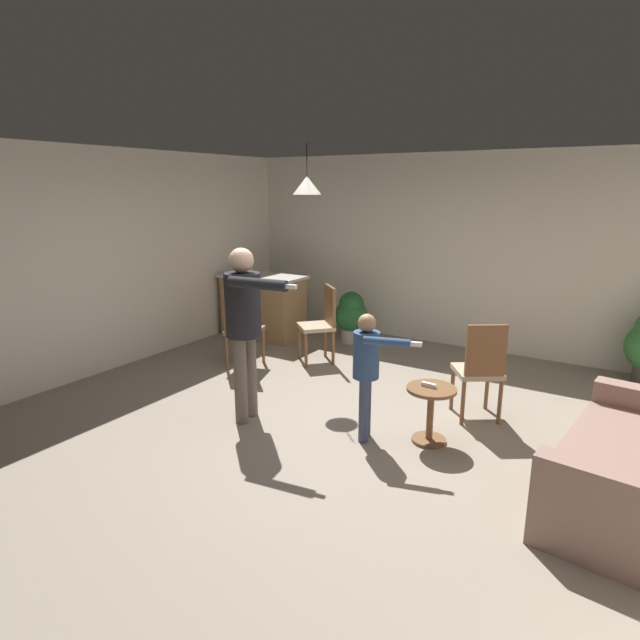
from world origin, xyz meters
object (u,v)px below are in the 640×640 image
kitchen_counter (263,306)px  person_adult (245,316)px  dining_chair_by_counter (242,327)px  dining_chair_centre_back (480,367)px  side_table_by_couch (431,408)px  dining_chair_near_wall (321,321)px  couch_floral (640,465)px  potted_plant_by_wall (351,315)px  spare_remote_on_table (429,385)px  person_child (367,363)px

kitchen_counter → person_adult: person_adult is taller
kitchen_counter → dining_chair_by_counter: (0.69, -1.29, 0.07)m
kitchen_counter → dining_chair_by_counter: 1.47m
dining_chair_centre_back → person_adult: bearing=177.6°
kitchen_counter → side_table_by_couch: bearing=-29.6°
person_adult → dining_chair_near_wall: 1.99m
person_adult → dining_chair_by_counter: bearing=-145.8°
couch_floral → potted_plant_by_wall: couch_floral is taller
potted_plant_by_wall → kitchen_counter: bearing=-160.8°
dining_chair_near_wall → spare_remote_on_table: (1.98, -1.39, -0.01)m
couch_floral → dining_chair_centre_back: 1.63m
couch_floral → kitchen_counter: 5.42m
couch_floral → side_table_by_couch: 1.61m
dining_chair_near_wall → potted_plant_by_wall: bearing=-42.0°
potted_plant_by_wall → dining_chair_near_wall: bearing=-84.4°
side_table_by_couch → person_child: bearing=-153.7°
dining_chair_centre_back → side_table_by_couch: bearing=-142.8°
dining_chair_by_counter → kitchen_counter: bearing=98.6°
dining_chair_centre_back → couch_floral: bearing=-66.3°
person_child → dining_chair_by_counter: person_child is taller
person_adult → potted_plant_by_wall: (-0.42, 2.87, -0.64)m
kitchen_counter → dining_chair_near_wall: (1.38, -0.53, 0.07)m
dining_chair_by_counter → dining_chair_near_wall: size_ratio=1.00×
kitchen_counter → dining_chair_by_counter: bearing=-62.0°
couch_floral → person_adult: size_ratio=1.11×
kitchen_counter → dining_chair_centre_back: dining_chair_centre_back is taller
kitchen_counter → dining_chair_near_wall: bearing=-21.2°
side_table_by_couch → person_child: size_ratio=0.44×
couch_floral → dining_chair_near_wall: bearing=73.5°
person_adult → spare_remote_on_table: person_adult is taller
couch_floral → spare_remote_on_table: size_ratio=14.53×
dining_chair_by_counter → spare_remote_on_table: bearing=-32.7°
person_adult → dining_chair_centre_back: person_adult is taller
dining_chair_centre_back → potted_plant_by_wall: (-2.34, 1.68, -0.13)m
dining_chair_near_wall → couch_floral: bearing=-161.0°
person_child → dining_chair_centre_back: bearing=126.0°
dining_chair_by_counter → potted_plant_by_wall: bearing=51.7°
kitchen_counter → dining_chair_centre_back: 3.83m
person_child → dining_chair_near_wall: 2.23m
person_adult → dining_chair_by_counter: person_adult is taller
person_child → person_adult: bearing=-93.8°
side_table_by_couch → dining_chair_by_counter: 2.78m
kitchen_counter → spare_remote_on_table: 3.87m
dining_chair_centre_back → spare_remote_on_table: 0.74m
person_adult → kitchen_counter: bearing=-152.5°
person_adult → potted_plant_by_wall: 2.97m
person_adult → spare_remote_on_table: 1.81m
kitchen_counter → dining_chair_near_wall: 1.48m
kitchen_counter → dining_chair_centre_back: size_ratio=1.26×
couch_floral → person_adult: bearing=102.6°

